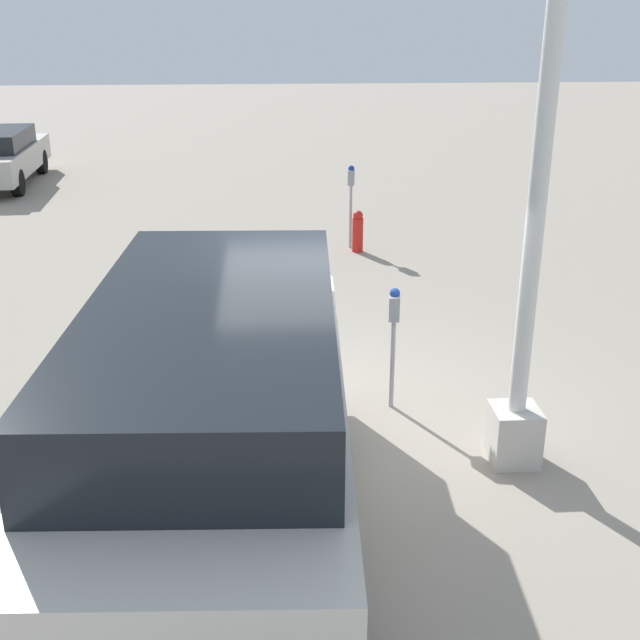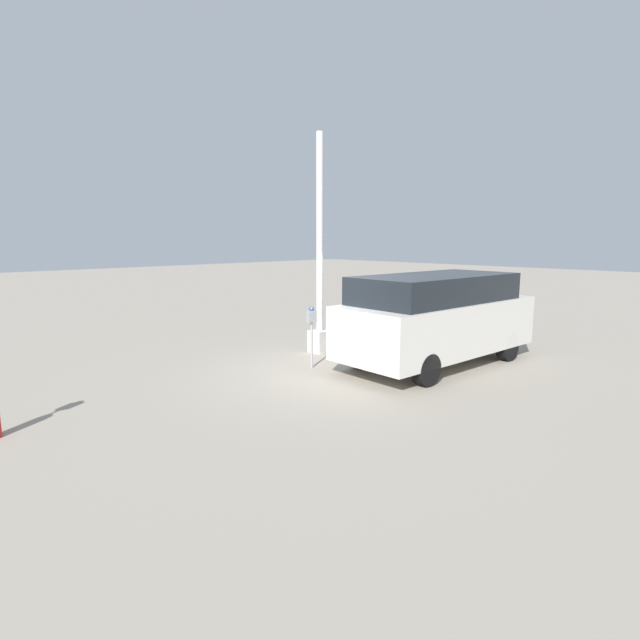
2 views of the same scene
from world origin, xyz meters
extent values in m
plane|color=gray|center=(0.00, 0.00, 0.00)|extent=(80.00, 80.00, 0.00)
cylinder|color=#9E9EA3|center=(-0.30, 0.49, 0.51)|extent=(0.05, 0.05, 1.01)
cube|color=gray|center=(-0.30, 0.49, 1.14)|extent=(0.21, 0.14, 0.26)
sphere|color=navy|center=(-0.30, 0.49, 1.30)|extent=(0.11, 0.11, 0.11)
cube|color=beige|center=(0.89, 1.47, 0.28)|extent=(0.44, 0.44, 0.55)
cylinder|color=silver|center=(0.89, 1.47, 2.91)|extent=(0.16, 0.16, 4.72)
cube|color=beige|center=(1.94, -1.24, 0.88)|extent=(5.02, 2.20, 1.12)
cube|color=black|center=(1.82, -1.23, 1.73)|extent=(4.03, 2.00, 0.59)
cube|color=orange|center=(4.38, -0.72, 0.47)|extent=(0.09, 0.12, 0.20)
cylinder|color=black|center=(3.51, -0.45, 0.32)|extent=(0.66, 0.27, 0.65)
cylinder|color=black|center=(3.42, -2.17, 0.32)|extent=(0.66, 0.27, 0.65)
cylinder|color=black|center=(0.45, -0.30, 0.32)|extent=(0.66, 0.27, 0.65)
cylinder|color=black|center=(0.37, -2.02, 0.32)|extent=(0.66, 0.27, 0.65)
camera|label=1|loc=(7.38, -0.80, 4.02)|focal=45.00mm
camera|label=2|loc=(-7.54, -7.30, 2.82)|focal=28.00mm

